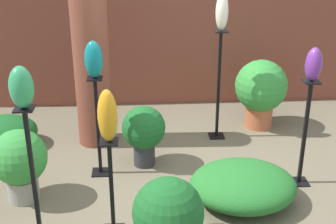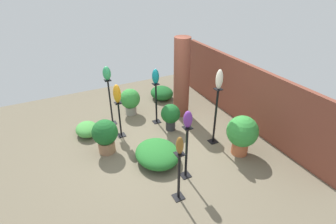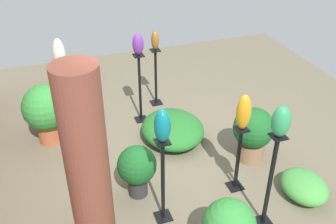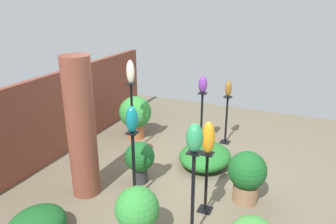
% 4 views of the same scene
% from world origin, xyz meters
% --- Properties ---
extents(ground_plane, '(8.00, 8.00, 0.00)m').
position_xyz_m(ground_plane, '(0.00, 0.00, 0.00)').
color(ground_plane, '#6B604C').
extents(brick_wall_back, '(5.60, 0.12, 1.65)m').
position_xyz_m(brick_wall_back, '(0.00, 2.59, 0.82)').
color(brick_wall_back, brown).
rests_on(brick_wall_back, ground).
extents(brick_pillar, '(0.44, 0.44, 2.23)m').
position_xyz_m(brick_pillar, '(-1.17, 1.30, 1.11)').
color(brick_pillar, brown).
rests_on(brick_pillar, ground).
extents(pedestal_teal, '(0.20, 0.20, 1.15)m').
position_xyz_m(pedestal_teal, '(-1.06, 0.47, 0.53)').
color(pedestal_teal, black).
rests_on(pedestal_teal, ground).
extents(pedestal_jade, '(0.20, 0.20, 1.28)m').
position_xyz_m(pedestal_jade, '(-1.54, -0.64, 0.59)').
color(pedestal_jade, black).
rests_on(pedestal_jade, ground).
extents(pedestal_bronze, '(0.20, 0.20, 1.04)m').
position_xyz_m(pedestal_bronze, '(1.58, -0.28, 0.47)').
color(pedestal_bronze, black).
rests_on(pedestal_bronze, ground).
extents(pedestal_violet, '(0.20, 0.20, 1.19)m').
position_xyz_m(pedestal_violet, '(1.14, 0.12, 0.54)').
color(pedestal_violet, black).
rests_on(pedestal_violet, ground).
extents(pedestal_amber, '(0.20, 0.20, 0.94)m').
position_xyz_m(pedestal_amber, '(-0.87, -0.61, 0.43)').
color(pedestal_amber, black).
rests_on(pedestal_amber, ground).
extents(pedestal_ivory, '(0.20, 0.20, 1.43)m').
position_xyz_m(pedestal_ivory, '(0.41, 1.33, 0.66)').
color(pedestal_ivory, black).
rests_on(pedestal_ivory, ground).
extents(art_vase_teal, '(0.19, 0.18, 0.40)m').
position_xyz_m(art_vase_teal, '(-1.06, 0.47, 1.35)').
color(art_vase_teal, '#0F727A').
rests_on(art_vase_teal, pedestal_teal).
extents(art_vase_jade, '(0.20, 0.20, 0.36)m').
position_xyz_m(art_vase_jade, '(-1.54, -0.64, 1.46)').
color(art_vase_jade, '#2D9356').
rests_on(art_vase_jade, pedestal_jade).
extents(art_vase_bronze, '(0.14, 0.13, 0.34)m').
position_xyz_m(art_vase_bronze, '(1.58, -0.28, 1.21)').
color(art_vase_bronze, brown).
rests_on(art_vase_bronze, pedestal_bronze).
extents(art_vase_violet, '(0.17, 0.17, 0.34)m').
position_xyz_m(art_vase_violet, '(1.14, 0.12, 1.36)').
color(art_vase_violet, '#6B2D8C').
rests_on(art_vase_violet, pedestal_violet).
extents(art_vase_amber, '(0.17, 0.18, 0.47)m').
position_xyz_m(art_vase_amber, '(-0.87, -0.61, 1.18)').
color(art_vase_amber, orange).
rests_on(art_vase_amber, pedestal_amber).
extents(art_vase_ivory, '(0.15, 0.16, 0.45)m').
position_xyz_m(art_vase_ivory, '(0.41, 1.33, 1.66)').
color(art_vase_ivory, beige).
rests_on(art_vase_ivory, pedestal_ivory).
extents(potted_plant_back_center, '(0.57, 0.57, 0.77)m').
position_xyz_m(potted_plant_back_center, '(-1.82, 0.00, 0.44)').
color(potted_plant_back_center, gray).
rests_on(potted_plant_back_center, ground).
extents(potted_plant_front_left, '(0.70, 0.70, 0.95)m').
position_xyz_m(potted_plant_front_left, '(1.04, 1.61, 0.55)').
color(potted_plant_front_left, '#B25B38').
rests_on(potted_plant_front_left, ground).
extents(potted_plant_mid_left, '(0.58, 0.58, 0.83)m').
position_xyz_m(potted_plant_mid_left, '(-0.39, -1.10, 0.47)').
color(potted_plant_mid_left, '#936B4C').
rests_on(potted_plant_mid_left, ground).
extents(potted_plant_mid_right, '(0.50, 0.50, 0.73)m').
position_xyz_m(potted_plant_mid_right, '(-0.56, 0.65, 0.44)').
color(potted_plant_mid_right, '#2D2D33').
rests_on(potted_plant_mid_right, ground).
extents(foliage_bed_west, '(1.09, 0.95, 0.38)m').
position_xyz_m(foliage_bed_west, '(0.44, -0.19, 0.19)').
color(foliage_bed_west, '#236B28').
rests_on(foliage_bed_west, ground).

